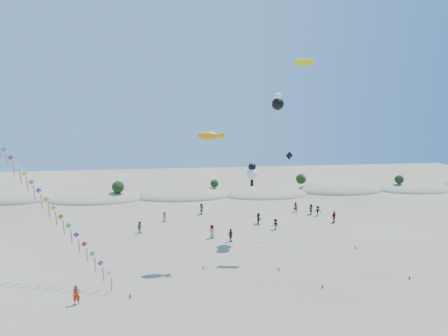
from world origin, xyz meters
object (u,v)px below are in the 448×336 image
(fish_kite, at_px, (211,136))
(parafoil_kite, at_px, (306,67))
(flyer_foreground, at_px, (76,295))
(kite_train, at_px, (29,180))

(fish_kite, relative_size, parafoil_kite, 0.64)
(fish_kite, height_order, flyer_foreground, fish_kite)
(flyer_foreground, bearing_deg, kite_train, 107.82)
(fish_kite, bearing_deg, parafoil_kite, 14.00)
(parafoil_kite, relative_size, flyer_foreground, 12.90)
(kite_train, distance_m, flyer_foreground, 12.76)
(kite_train, height_order, fish_kite, kite_train)
(kite_train, distance_m, fish_kite, 18.61)
(fish_kite, xyz_separation_m, parafoil_kite, (11.17, 2.79, 7.55))
(kite_train, distance_m, parafoil_kite, 31.74)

